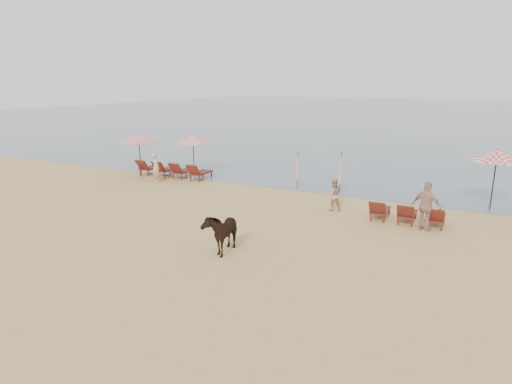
# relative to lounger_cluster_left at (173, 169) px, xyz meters

# --- Properties ---
(ground) EXTENTS (120.00, 120.00, 0.00)m
(ground) POSITION_rel_lounger_cluster_left_xyz_m (8.09, -9.76, -0.49)
(ground) COLOR tan
(ground) RESTS_ON ground
(sea) EXTENTS (160.00, 140.00, 0.06)m
(sea) POSITION_rel_lounger_cluster_left_xyz_m (8.09, 70.24, -0.49)
(sea) COLOR #51606B
(sea) RESTS_ON ground
(lounger_cluster_left) EXTENTS (4.49, 2.04, 0.70)m
(lounger_cluster_left) POSITION_rel_lounger_cluster_left_xyz_m (0.00, 0.00, 0.00)
(lounger_cluster_left) COLOR maroon
(lounger_cluster_left) RESTS_ON ground
(lounger_cluster_right) EXTENTS (2.87, 1.69, 0.63)m
(lounger_cluster_right) POSITION_rel_lounger_cluster_left_xyz_m (14.02, -2.75, -0.05)
(lounger_cluster_right) COLOR maroon
(lounger_cluster_right) RESTS_ON ground
(umbrella_open_left_a) EXTENTS (2.32, 2.32, 2.64)m
(umbrella_open_left_a) POSITION_rel_lounger_cluster_left_xyz_m (-1.86, -0.74, 1.88)
(umbrella_open_left_a) COLOR black
(umbrella_open_left_a) RESTS_ON ground
(umbrella_open_left_b) EXTENTS (2.05, 2.09, 2.62)m
(umbrella_open_left_b) POSITION_rel_lounger_cluster_left_xyz_m (0.57, 1.41, 1.78)
(umbrella_open_left_b) COLOR black
(umbrella_open_left_b) RESTS_ON ground
(umbrella_open_right) EXTENTS (2.29, 2.29, 2.79)m
(umbrella_open_right) POSITION_rel_lounger_cluster_left_xyz_m (17.14, 1.01, 2.03)
(umbrella_open_right) COLOR black
(umbrella_open_right) RESTS_ON ground
(umbrella_closed_left) EXTENTS (0.27, 0.27, 2.19)m
(umbrella_closed_left) POSITION_rel_lounger_cluster_left_xyz_m (10.19, 0.80, 0.86)
(umbrella_closed_left) COLOR black
(umbrella_closed_left) RESTS_ON ground
(umbrella_closed_right) EXTENTS (0.25, 0.25, 2.05)m
(umbrella_closed_right) POSITION_rel_lounger_cluster_left_xyz_m (7.83, 0.74, 0.77)
(umbrella_closed_right) COLOR black
(umbrella_closed_right) RESTS_ON ground
(cow) EXTENTS (1.01, 1.81, 1.45)m
(cow) POSITION_rel_lounger_cluster_left_xyz_m (8.78, -8.73, 0.24)
(cow) COLOR black
(cow) RESTS_ON ground
(beachgoer_left) EXTENTS (0.74, 0.65, 1.71)m
(beachgoer_left) POSITION_rel_lounger_cluster_left_xyz_m (-0.06, -1.49, 0.37)
(beachgoer_left) COLOR tan
(beachgoer_left) RESTS_ON ground
(beachgoer_right_a) EXTENTS (0.91, 0.88, 1.47)m
(beachgoer_right_a) POSITION_rel_lounger_cluster_left_xyz_m (10.78, -2.37, 0.25)
(beachgoer_right_a) COLOR tan
(beachgoer_right_a) RESTS_ON ground
(beachgoer_right_b) EXTENTS (1.24, 0.85, 1.96)m
(beachgoer_right_b) POSITION_rel_lounger_cluster_left_xyz_m (14.78, -3.34, 0.49)
(beachgoer_right_b) COLOR tan
(beachgoer_right_b) RESTS_ON ground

